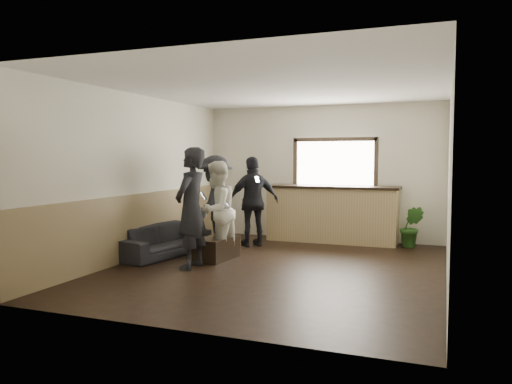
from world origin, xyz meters
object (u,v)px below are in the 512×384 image
at_px(cup_a, 219,233).
at_px(cup_b, 222,236).
at_px(coffee_table, 217,248).
at_px(bar_counter, 332,210).
at_px(person_a, 191,208).
at_px(person_b, 216,211).
at_px(person_c, 215,204).
at_px(sofa, 163,240).
at_px(person_d, 253,201).
at_px(potted_plant, 411,227).

distance_m(cup_a, cup_b, 0.33).
bearing_deg(coffee_table, bar_counter, 59.24).
relative_size(cup_b, person_a, 0.05).
xyz_separation_m(person_a, person_b, (0.09, 0.72, -0.11)).
xyz_separation_m(person_a, person_c, (-0.24, 1.38, -0.06)).
relative_size(bar_counter, sofa, 1.46).
relative_size(bar_counter, person_d, 1.55).
relative_size(cup_b, person_c, 0.05).
xyz_separation_m(potted_plant, person_d, (-2.88, -0.93, 0.47)).
xyz_separation_m(cup_b, potted_plant, (2.86, 2.44, -0.02)).
distance_m(cup_a, person_b, 0.46).
bearing_deg(cup_a, person_b, -77.04).
height_order(coffee_table, potted_plant, potted_plant).
bearing_deg(person_b, person_c, -145.73).
distance_m(sofa, coffee_table, 1.01).
relative_size(coffee_table, person_b, 0.50).
distance_m(bar_counter, coffee_table, 2.86).
height_order(sofa, coffee_table, sofa).
distance_m(sofa, person_a, 1.33).
xyz_separation_m(potted_plant, person_a, (-3.09, -3.08, 0.54)).
relative_size(cup_a, person_b, 0.08).
bearing_deg(potted_plant, bar_counter, 177.01).
height_order(cup_a, person_b, person_b).
distance_m(cup_a, person_c, 0.71).
height_order(potted_plant, person_b, person_b).
bearing_deg(person_b, bar_counter, 157.14).
height_order(sofa, cup_b, sofa).
bearing_deg(person_b, person_d, -176.97).
distance_m(cup_a, person_d, 1.32).
xyz_separation_m(bar_counter, cup_a, (-1.48, -2.24, -0.22)).
bearing_deg(person_d, potted_plant, 157.28).
bearing_deg(bar_counter, cup_a, -123.45).
xyz_separation_m(sofa, person_a, (0.92, -0.68, 0.67)).
relative_size(cup_a, cup_b, 1.37).
height_order(cup_a, person_c, person_c).
distance_m(bar_counter, potted_plant, 1.59).
bearing_deg(sofa, cup_b, -81.02).
height_order(sofa, cup_a, sofa).
height_order(cup_b, person_d, person_d).
bearing_deg(person_c, person_d, 152.15).
bearing_deg(person_c, cup_b, 34.56).
bearing_deg(sofa, coffee_table, -75.94).
height_order(cup_a, person_d, person_d).
height_order(coffee_table, person_b, person_b).
height_order(person_a, person_b, person_a).
relative_size(coffee_table, person_c, 0.48).
distance_m(sofa, person_d, 1.94).
bearing_deg(bar_counter, cup_b, -117.32).
xyz_separation_m(cup_a, cup_b, (0.18, -0.28, -0.01)).
height_order(bar_counter, coffee_table, bar_counter).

